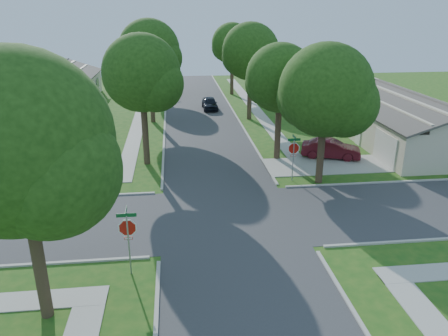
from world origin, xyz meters
The scene contains 22 objects.
ground centered at (0.00, 0.00, 0.00)m, with size 100.00×100.00×0.00m, color #1E5216.
road_ns centered at (0.00, 0.00, 0.00)m, with size 7.00×100.00×0.02m, color #333335.
sidewalk_ne centered at (6.10, 26.00, 0.02)m, with size 1.20×40.00×0.04m, color #9E9B91.
sidewalk_nw centered at (-6.10, 26.00, 0.02)m, with size 1.20×40.00×0.04m, color #9E9B91.
driveway centered at (7.90, 7.10, 0.03)m, with size 8.80×3.60×0.05m, color #9E9B91.
stop_sign_sw centered at (-4.70, -4.70, 2.03)m, with size 1.05×0.80×2.98m.
stop_sign_ne centered at (4.70, 4.70, 2.03)m, with size 1.05×0.80×2.98m.
tree_e_near centered at (4.75, 9.01, 5.64)m, with size 4.97×4.80×8.28m.
tree_e_mid centered at (4.76, 21.01, 6.25)m, with size 5.59×5.40×9.21m.
tree_e_far centered at (4.75, 34.01, 5.98)m, with size 5.17×5.00×8.72m.
tree_w_near centered at (-4.64, 9.01, 6.12)m, with size 5.38×5.20×8.97m.
tree_w_mid centered at (-4.64, 21.01, 6.49)m, with size 5.80×5.60×9.56m.
tree_w_far centered at (-4.65, 34.01, 5.51)m, with size 4.76×4.60×8.04m.
tree_sw_corner centered at (-7.44, -6.99, 6.26)m, with size 6.21×6.00×9.55m.
tree_ne_corner centered at (6.36, 4.21, 5.59)m, with size 5.80×5.60×8.66m.
house_ne_near centered at (15.99, 11.00, 1.52)m, with size 8.42×13.60×4.23m.
house_ne_far centered at (15.99, 29.00, 1.52)m, with size 8.42×13.60×4.23m.
house_nw_near centered at (-15.99, 15.00, 1.52)m, with size 8.42×13.60×4.23m.
house_nw_far centered at (-15.99, 32.00, 1.52)m, with size 8.42×13.60×4.23m.
car_driveway centered at (8.66, 8.70, 0.70)m, with size 1.47×4.23×1.39m, color #511019.
car_curb_east centered at (1.20, 25.78, 0.66)m, with size 1.55×3.85×1.31m, color black.
car_curb_west centered at (-3.20, 34.45, 0.62)m, with size 1.74×4.28×1.24m, color black.
Camera 1 is at (-2.64, -20.63, 10.53)m, focal length 35.00 mm.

